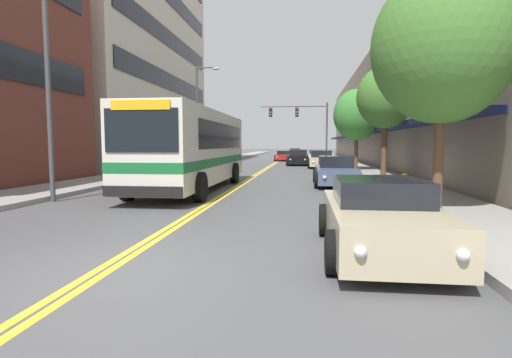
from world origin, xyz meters
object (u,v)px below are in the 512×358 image
(car_champagne_parked_right_mid, at_px, (321,160))
(street_tree_right_mid, at_px, (385,98))
(car_red_moving_second, at_px, (284,156))
(fire_hydrant, at_px, (404,188))
(city_bus, at_px, (193,146))
(street_tree_right_far, at_px, (357,115))
(car_black_moving_lead, at_px, (298,158))
(car_white_parked_right_end, at_px, (316,155))
(street_lamp_left_near, at_px, (52,37))
(car_dark_grey_parked_left_near, at_px, (196,163))
(street_lamp_left_far, at_px, (200,109))
(street_tree_right_near, at_px, (443,47))
(car_beige_parked_right_foreground, at_px, (380,218))
(car_slate_blue_parked_right_far, at_px, (335,172))
(traffic_signal_mast, at_px, (303,120))
(car_silver_parked_left_mid, at_px, (223,159))
(car_charcoal_moving_third, at_px, (295,152))

(car_champagne_parked_right_mid, xyz_separation_m, street_tree_right_mid, (2.42, -13.34, 3.44))
(car_red_moving_second, distance_m, fire_hydrant, 34.43)
(city_bus, height_order, street_tree_right_far, street_tree_right_far)
(car_black_moving_lead, bearing_deg, car_white_parked_right_end, 80.34)
(city_bus, height_order, car_black_moving_lead, city_bus)
(car_white_parked_right_end, height_order, street_lamp_left_near, street_lamp_left_near)
(car_dark_grey_parked_left_near, xyz_separation_m, car_black_moving_lead, (6.80, 10.07, -0.00))
(street_lamp_left_far, bearing_deg, street_lamp_left_near, -90.06)
(street_lamp_left_far, relative_size, street_tree_right_mid, 1.46)
(street_tree_right_near, height_order, fire_hydrant, street_tree_right_near)
(street_lamp_left_near, bearing_deg, city_bus, 50.86)
(car_beige_parked_right_foreground, distance_m, street_tree_right_far, 21.08)
(car_slate_blue_parked_right_far, distance_m, traffic_signal_mast, 23.51)
(street_tree_right_near, bearing_deg, street_tree_right_mid, 88.96)
(car_beige_parked_right_foreground, bearing_deg, car_silver_parked_left_mid, 106.93)
(car_black_moving_lead, xyz_separation_m, street_tree_right_far, (4.07, -8.94, 3.22))
(street_tree_right_far, bearing_deg, car_white_parked_right_end, 96.29)
(car_dark_grey_parked_left_near, bearing_deg, street_lamp_left_far, 100.12)
(car_black_moving_lead, height_order, traffic_signal_mast, traffic_signal_mast)
(car_dark_grey_parked_left_near, bearing_deg, city_bus, -75.02)
(street_tree_right_far, bearing_deg, street_lamp_left_near, -126.52)
(car_slate_blue_parked_right_far, height_order, car_red_moving_second, car_slate_blue_parked_right_far)
(car_champagne_parked_right_mid, bearing_deg, car_white_parked_right_end, 90.21)
(street_tree_right_mid, bearing_deg, car_slate_blue_parked_right_far, -162.04)
(car_silver_parked_left_mid, bearing_deg, car_beige_parked_right_foreground, -73.07)
(city_bus, distance_m, car_beige_parked_right_foreground, 11.15)
(car_silver_parked_left_mid, relative_size, street_lamp_left_far, 0.62)
(car_slate_blue_parked_right_far, distance_m, car_charcoal_moving_third, 46.23)
(car_white_parked_right_end, relative_size, street_tree_right_mid, 0.78)
(car_black_moving_lead, height_order, street_lamp_left_far, street_lamp_left_far)
(street_lamp_left_near, relative_size, street_tree_right_far, 1.70)
(car_black_moving_lead, relative_size, street_tree_right_mid, 0.82)
(car_white_parked_right_end, distance_m, street_tree_right_near, 36.82)
(traffic_signal_mast, bearing_deg, car_beige_parked_right_foreground, -87.45)
(city_bus, xyz_separation_m, car_white_parked_right_end, (5.93, 31.35, -1.24))
(car_white_parked_right_end, bearing_deg, car_champagne_parked_right_mid, -89.79)
(car_beige_parked_right_foreground, height_order, street_lamp_left_near, street_lamp_left_near)
(car_champagne_parked_right_mid, height_order, fire_hydrant, car_champagne_parked_right_mid)
(car_champagne_parked_right_mid, xyz_separation_m, car_charcoal_moving_third, (-2.92, 32.04, -0.08))
(car_charcoal_moving_third, height_order, street_tree_right_mid, street_tree_right_mid)
(car_beige_parked_right_foreground, distance_m, street_tree_right_mid, 13.13)
(street_lamp_left_near, height_order, street_lamp_left_far, street_lamp_left_near)
(street_tree_right_near, bearing_deg, city_bus, 147.83)
(car_slate_blue_parked_right_far, height_order, car_charcoal_moving_third, car_slate_blue_parked_right_far)
(car_silver_parked_left_mid, xyz_separation_m, car_white_parked_right_end, (8.66, 11.97, 0.02))
(city_bus, xyz_separation_m, car_black_moving_lead, (4.06, 20.34, -1.17))
(car_dark_grey_parked_left_near, distance_m, car_red_moving_second, 20.20)
(car_dark_grey_parked_left_near, xyz_separation_m, street_lamp_left_near, (-0.67, -14.46, 4.70))
(city_bus, xyz_separation_m, fire_hydrant, (7.62, -4.16, -1.21))
(car_white_parked_right_end, relative_size, street_tree_right_far, 0.78)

